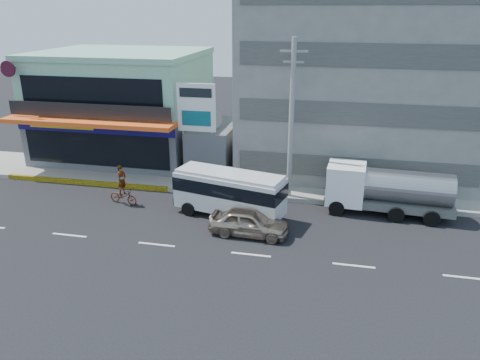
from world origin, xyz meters
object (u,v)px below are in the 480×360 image
utility_pole_near (291,121)px  minibus (229,190)px  billboard (197,113)px  sedan (249,222)px  satellite_dish (211,127)px  shop_building (124,108)px  tanker_truck (384,189)px  concrete_building (359,74)px  motorcycle_rider (123,191)px

utility_pole_near → minibus: (-3.10, -3.15, -3.54)m
minibus → utility_pole_near: bearing=45.4°
billboard → minibus: size_ratio=1.02×
sedan → minibus: bearing=39.7°
satellite_dish → minibus: satellite_dish is taller
satellite_dish → sedan: (4.49, -8.88, -2.84)m
minibus → sedan: 2.80m
shop_building → billboard: 8.92m
billboard → tanker_truck: 12.93m
tanker_truck → billboard: bearing=167.6°
satellite_dish → utility_pole_near: (6.00, -3.60, 1.57)m
utility_pole_near → sedan: bearing=-106.0°
shop_building → tanker_truck: size_ratio=1.69×
concrete_building → motorcycle_rider: size_ratio=6.37×
shop_building → satellite_dish: shop_building is taller
concrete_building → satellite_dish: bearing=-158.2°
motorcycle_rider → tanker_truck: bearing=6.9°
utility_pole_near → motorcycle_rider: 11.24m
concrete_building → minibus: concrete_building is taller
shop_building → billboard: (7.50, -4.75, 0.93)m
satellite_dish → sedan: satellite_dish is taller
minibus → sedan: minibus is taller
utility_pole_near → motorcycle_rider: size_ratio=3.98×
satellite_dish → billboard: 2.31m
sedan → motorcycle_rider: bearing=76.6°
concrete_building → utility_pole_near: size_ratio=1.60×
shop_building → minibus: (10.90, -9.70, -2.38)m
billboard → motorcycle_rider: 7.07m
utility_pole_near → concrete_building: bearing=62.2°
satellite_dish → sedan: bearing=-63.2°
minibus → shop_building: bearing=138.3°
motorcycle_rider → sedan: bearing=-16.4°
billboard → motorcycle_rider: size_ratio=2.75×
tanker_truck → motorcycle_rider: (-15.69, -1.90, -0.70)m
sedan → tanker_truck: size_ratio=0.58×
motorcycle_rider → billboard: bearing=52.6°
minibus → satellite_dish: bearing=113.2°
satellite_dish → motorcycle_rider: bearing=-122.1°
concrete_building → motorcycle_rider: bearing=-143.4°
billboard → shop_building: bearing=147.7°
billboard → tanker_truck: (12.19, -2.68, -3.40)m
billboard → satellite_dish: bearing=74.5°
sedan → motorcycle_rider: (-8.49, 2.49, 0.10)m
utility_pole_near → tanker_truck: utility_pole_near is taller
satellite_dish → motorcycle_rider: size_ratio=0.60×
minibus → sedan: size_ratio=1.58×
concrete_building → sedan: bearing=-113.2°
shop_building → sedan: (12.49, -11.82, -3.27)m
concrete_building → utility_pole_near: 8.79m
minibus → sedan: bearing=-53.2°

